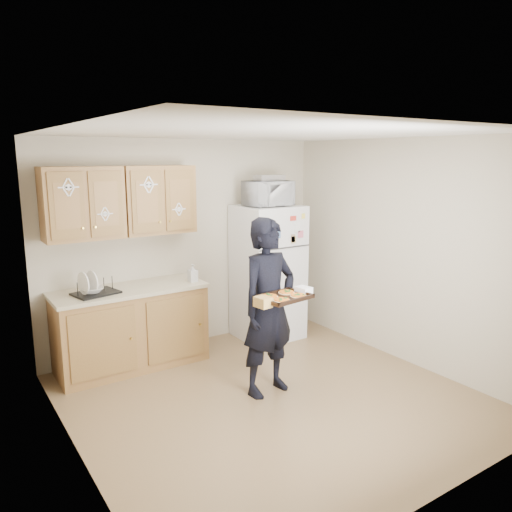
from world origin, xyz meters
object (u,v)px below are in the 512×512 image
(microwave, at_px, (268,193))
(dish_rack, at_px, (95,286))
(baking_tray, at_px, (284,298))
(person, at_px, (269,307))
(refrigerator, at_px, (268,272))

(microwave, height_order, dish_rack, microwave)
(baking_tray, relative_size, microwave, 0.83)
(person, height_order, microwave, microwave)
(person, bearing_deg, refrigerator, 47.46)
(microwave, bearing_deg, refrigerator, 51.41)
(refrigerator, bearing_deg, dish_rack, 179.82)
(refrigerator, relative_size, person, 0.98)
(refrigerator, bearing_deg, person, -124.79)
(baking_tray, distance_m, microwave, 1.95)
(person, xyz_separation_m, dish_rack, (-1.28, 1.29, 0.12))
(refrigerator, relative_size, dish_rack, 3.95)
(microwave, distance_m, dish_rack, 2.31)
(baking_tray, xyz_separation_m, dish_rack, (-1.24, 1.59, -0.06))
(microwave, xyz_separation_m, dish_rack, (-2.14, 0.06, -0.87))
(baking_tray, relative_size, dish_rack, 1.06)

